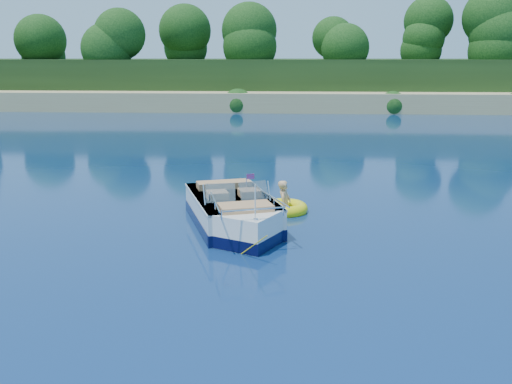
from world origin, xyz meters
TOP-DOWN VIEW (x-y plane):
  - ground at (0.00, 0.00)m, footprint 160.00×160.00m
  - shoreline at (0.00, 63.77)m, footprint 170.00×59.00m
  - treeline at (0.04, 41.01)m, footprint 150.00×7.12m
  - motorboat at (-2.36, 4.07)m, footprint 2.89×5.02m
  - tow_tube at (-1.16, 5.72)m, footprint 1.66×1.66m
  - boy at (-1.14, 5.78)m, footprint 0.49×0.81m

SIDE VIEW (x-z plane):
  - ground at x=0.00m, z-range 0.00..0.00m
  - boy at x=-1.14m, z-range -0.74..0.74m
  - tow_tube at x=-1.16m, z-range -0.08..0.27m
  - motorboat at x=-2.36m, z-range -0.53..1.21m
  - shoreline at x=0.00m, z-range -2.02..3.98m
  - treeline at x=0.04m, z-range 1.45..9.64m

